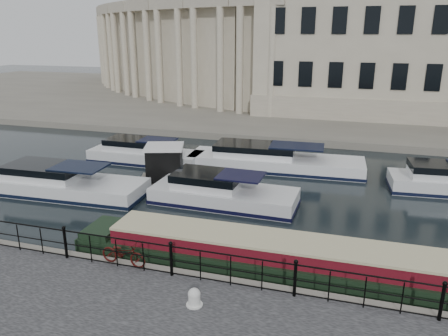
{
  "coord_description": "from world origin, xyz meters",
  "views": [
    {
      "loc": [
        5.27,
        -13.78,
        8.18
      ],
      "look_at": [
        0.5,
        2.0,
        3.0
      ],
      "focal_mm": 35.0,
      "sensor_mm": 36.0,
      "label": 1
    }
  ],
  "objects_px": {
    "narrowboat": "(272,259)",
    "harbour_hut": "(165,166)",
    "mooring_bollard": "(194,297)",
    "bicycle": "(123,253)"
  },
  "relations": [
    {
      "from": "bicycle",
      "to": "harbour_hut",
      "type": "height_order",
      "value": "harbour_hut"
    },
    {
      "from": "mooring_bollard",
      "to": "narrowboat",
      "type": "distance_m",
      "value": 3.99
    },
    {
      "from": "mooring_bollard",
      "to": "harbour_hut",
      "type": "xyz_separation_m",
      "value": [
        -5.99,
        11.25,
        0.15
      ]
    },
    {
      "from": "narrowboat",
      "to": "harbour_hut",
      "type": "bearing_deg",
      "value": 134.39
    },
    {
      "from": "bicycle",
      "to": "narrowboat",
      "type": "bearing_deg",
      "value": -61.11
    },
    {
      "from": "mooring_bollard",
      "to": "narrowboat",
      "type": "height_order",
      "value": "narrowboat"
    },
    {
      "from": "mooring_bollard",
      "to": "harbour_hut",
      "type": "height_order",
      "value": "harbour_hut"
    },
    {
      "from": "bicycle",
      "to": "harbour_hut",
      "type": "distance_m",
      "value": 10.2
    },
    {
      "from": "narrowboat",
      "to": "harbour_hut",
      "type": "xyz_separation_m",
      "value": [
        -7.58,
        7.62,
        0.59
      ]
    },
    {
      "from": "bicycle",
      "to": "narrowboat",
      "type": "relative_size",
      "value": 0.11
    }
  ]
}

